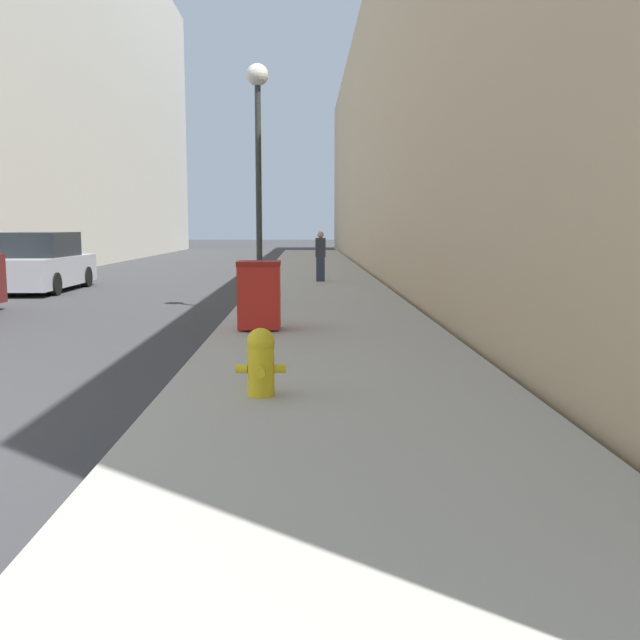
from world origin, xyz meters
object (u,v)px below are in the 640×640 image
lamppost (258,141)px  pedestrian_on_sidewalk (320,256)px  trash_bin (259,295)px  fire_hydrant (261,360)px  parked_sedan_near (42,264)px

lamppost → pedestrian_on_sidewalk: size_ratio=3.26×
pedestrian_on_sidewalk → trash_bin: bearing=-96.7°
fire_hydrant → pedestrian_on_sidewalk: (0.93, 15.51, 0.43)m
trash_bin → parked_sedan_near: parked_sedan_near is taller
trash_bin → parked_sedan_near: 11.59m
fire_hydrant → parked_sedan_near: 15.82m
fire_hydrant → parked_sedan_near: size_ratio=0.15×
fire_hydrant → pedestrian_on_sidewalk: size_ratio=0.44×
fire_hydrant → pedestrian_on_sidewalk: 15.55m
fire_hydrant → trash_bin: (-0.32, 4.78, 0.23)m
lamppost → parked_sedan_near: 9.20m
fire_hydrant → pedestrian_on_sidewalk: bearing=86.6°
trash_bin → lamppost: size_ratio=0.22×
fire_hydrant → trash_bin: size_ratio=0.61×
fire_hydrant → parked_sedan_near: bearing=117.7°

